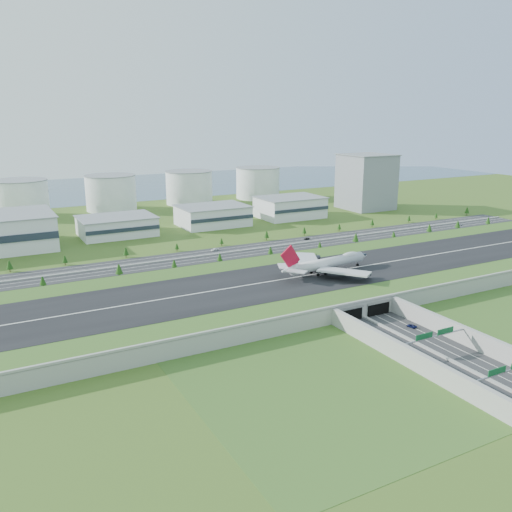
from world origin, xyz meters
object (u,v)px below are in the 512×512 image
boeing_747 (327,263)px  car_1 (469,384)px  office_tower (366,182)px  fuel_tank_a (21,199)px  car_2 (412,326)px  car_5 (307,239)px  car_6 (460,225)px  car_0 (392,345)px  car_7 (215,250)px

boeing_747 → car_1: 124.81m
office_tower → boeing_747: size_ratio=0.84×
fuel_tank_a → car_1: size_ratio=9.56×
car_2 → car_5: size_ratio=1.10×
car_2 → car_6: (206.19, 155.90, -0.01)m
car_0 → car_1: car_1 is taller
office_tower → car_2: size_ratio=11.22×
car_5 → car_1: bearing=-14.0°
fuel_tank_a → car_5: bearing=-47.8°
car_6 → fuel_tank_a: bearing=53.5°
car_5 → fuel_tank_a: bearing=-132.8°
car_2 → car_5: (55.81, 173.37, 0.05)m
car_6 → car_7: size_ratio=0.84×
car_6 → car_2: bearing=124.1°
boeing_747 → car_1: size_ratio=12.46×
fuel_tank_a → car_1: 446.30m
office_tower → fuel_tank_a: size_ratio=1.10×
office_tower → car_7: (-210.98, -89.71, -26.54)m
car_1 → car_5: size_ratio=1.17×
office_tower → car_5: bearing=-145.3°
boeing_747 → car_0: bearing=-112.3°
office_tower → car_1: size_ratio=10.52×
car_1 → car_7: bearing=76.0°
boeing_747 → car_6: 222.76m
car_0 → car_7: (0.21, 187.61, 0.11)m
car_1 → car_7: (-0.94, 227.53, -0.03)m
office_tower → car_1: 381.39m
fuel_tank_a → office_tower: bearing=-19.8°
fuel_tank_a → car_2: (131.58, -380.27, -16.70)m
fuel_tank_a → car_7: bearing=-62.0°
boeing_747 → car_5: bearing=55.9°
office_tower → car_5: size_ratio=12.31×
fuel_tank_a → boeing_747: 337.33m
car_0 → car_5: (78.58, 185.41, 0.01)m
car_0 → car_7: bearing=95.1°
boeing_747 → car_0: 86.50m
boeing_747 → car_6: size_ratio=13.46×
car_2 → car_0: bearing=15.2°
car_0 → boeing_747: bearing=79.0°
fuel_tank_a → car_2: bearing=-70.9°
car_6 → car_5: bearing=80.4°
car_0 → car_1: bearing=-83.2°
car_5 → car_6: 151.39m
car_0 → car_5: bearing=72.2°
car_1 → car_0: bearing=77.4°
car_5 → car_6: size_ratio=0.92×
car_2 → car_7: 177.00m
car_2 → car_5: bearing=-120.5°
car_1 → car_2: car_1 is taller
car_7 → boeing_747: bearing=4.9°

